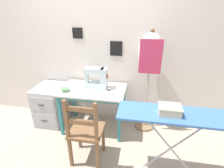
% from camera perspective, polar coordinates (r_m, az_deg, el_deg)
% --- Properties ---
extents(ground_plane, '(14.00, 14.00, 0.00)m').
position_cam_1_polar(ground_plane, '(2.81, -7.35, -17.46)').
color(ground_plane, tan).
extents(wall_back, '(10.00, 0.06, 2.55)m').
position_cam_1_polar(wall_back, '(2.83, -4.66, 12.08)').
color(wall_back, silver).
rests_on(wall_back, ground_plane).
extents(sewing_table, '(0.98, 0.61, 0.71)m').
position_cam_1_polar(sewing_table, '(2.70, -6.23, -3.48)').
color(sewing_table, silver).
rests_on(sewing_table, ground_plane).
extents(sewing_machine, '(0.34, 0.17, 0.34)m').
position_cam_1_polar(sewing_machine, '(2.64, -4.70, 1.71)').
color(sewing_machine, silver).
rests_on(sewing_machine, sewing_table).
extents(fabric_bowl, '(0.12, 0.12, 0.05)m').
position_cam_1_polar(fabric_bowl, '(2.66, -14.98, -1.80)').
color(fabric_bowl, '#56895B').
rests_on(fabric_bowl, sewing_table).
extents(scissors, '(0.13, 0.11, 0.01)m').
position_cam_1_polar(scissors, '(2.47, 1.03, -3.67)').
color(scissors, silver).
rests_on(scissors, sewing_table).
extents(thread_spool_near_machine, '(0.04, 0.04, 0.04)m').
position_cam_1_polar(thread_spool_near_machine, '(2.59, -1.01, -1.86)').
color(thread_spool_near_machine, black).
rests_on(thread_spool_near_machine, sewing_table).
extents(wooden_chair, '(0.40, 0.38, 0.95)m').
position_cam_1_polar(wooden_chair, '(2.24, -8.51, -15.18)').
color(wooden_chair, brown).
rests_on(wooden_chair, ground_plane).
extents(filing_cabinet, '(0.44, 0.55, 0.66)m').
position_cam_1_polar(filing_cabinet, '(3.17, -19.20, -6.25)').
color(filing_cabinet, '#B7B7BC').
rests_on(filing_cabinet, ground_plane).
extents(dress_form, '(0.36, 0.32, 1.59)m').
position_cam_1_polar(dress_form, '(2.57, 12.32, 8.32)').
color(dress_form, '#846647').
rests_on(dress_form, ground_plane).
extents(ironing_board, '(1.18, 0.35, 0.88)m').
position_cam_1_polar(ironing_board, '(1.90, 20.27, -10.35)').
color(ironing_board, '#3D6BAD').
rests_on(ironing_board, ground_plane).
extents(storage_box, '(0.22, 0.17, 0.09)m').
position_cam_1_polar(storage_box, '(1.83, 18.29, -8.03)').
color(storage_box, beige).
rests_on(storage_box, ironing_board).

